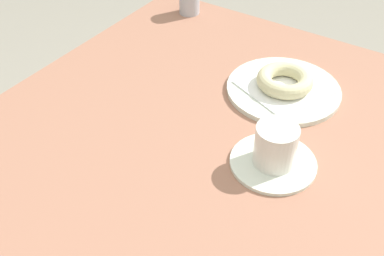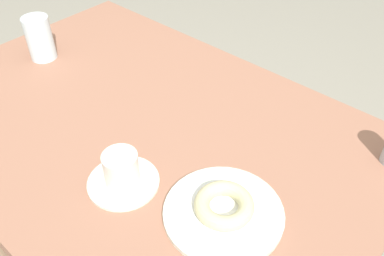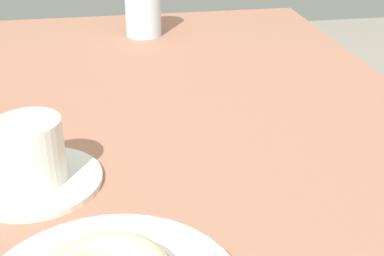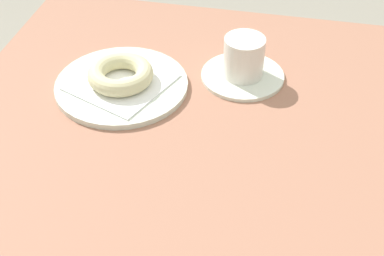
% 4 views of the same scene
% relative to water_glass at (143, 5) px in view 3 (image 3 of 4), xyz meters
% --- Properties ---
extents(table, '(1.16, 0.78, 0.75)m').
position_rel_water_glass_xyz_m(table, '(0.42, -0.02, -0.16)').
color(table, '#A06A53').
rests_on(table, ground_plane).
extents(water_glass, '(0.07, 0.07, 0.12)m').
position_rel_water_glass_xyz_m(water_glass, '(0.00, 0.00, 0.00)').
color(water_glass, silver).
rests_on(water_glass, table).
extents(coffee_cup, '(0.15, 0.15, 0.08)m').
position_rel_water_glass_xyz_m(coffee_cup, '(0.54, -0.17, -0.03)').
color(coffee_cup, silver).
rests_on(coffee_cup, table).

